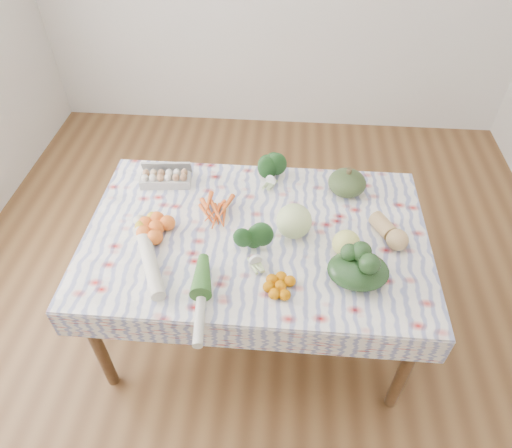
# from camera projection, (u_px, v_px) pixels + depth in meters

# --- Properties ---
(ground) EXTENTS (4.50, 4.50, 0.00)m
(ground) POSITION_uv_depth(u_px,v_px,m) (256.00, 321.00, 2.75)
(ground) COLOR brown
(ground) RESTS_ON ground
(dining_table) EXTENTS (1.60, 1.00, 0.75)m
(dining_table) POSITION_uv_depth(u_px,v_px,m) (256.00, 244.00, 2.27)
(dining_table) COLOR brown
(dining_table) RESTS_ON ground
(tablecloth) EXTENTS (1.66, 1.06, 0.01)m
(tablecloth) POSITION_uv_depth(u_px,v_px,m) (256.00, 233.00, 2.22)
(tablecloth) COLOR white
(tablecloth) RESTS_ON dining_table
(egg_carton) EXTENTS (0.28, 0.13, 0.07)m
(egg_carton) POSITION_uv_depth(u_px,v_px,m) (165.00, 179.00, 2.45)
(egg_carton) COLOR #AFAFAA
(egg_carton) RESTS_ON tablecloth
(carrot_bunch) EXTENTS (0.21, 0.19, 0.04)m
(carrot_bunch) POSITION_uv_depth(u_px,v_px,m) (218.00, 209.00, 2.30)
(carrot_bunch) COLOR orange
(carrot_bunch) RESTS_ON tablecloth
(kale_bunch) EXTENTS (0.19, 0.18, 0.14)m
(kale_bunch) POSITION_uv_depth(u_px,v_px,m) (275.00, 171.00, 2.45)
(kale_bunch) COLOR #173E17
(kale_bunch) RESTS_ON tablecloth
(kabocha_squash) EXTENTS (0.26, 0.26, 0.13)m
(kabocha_squash) POSITION_uv_depth(u_px,v_px,m) (347.00, 183.00, 2.38)
(kabocha_squash) COLOR #3B4F28
(kabocha_squash) RESTS_ON tablecloth
(cabbage) EXTENTS (0.19, 0.19, 0.17)m
(cabbage) POSITION_uv_depth(u_px,v_px,m) (294.00, 221.00, 2.15)
(cabbage) COLOR #C4DB8D
(cabbage) RESTS_ON tablecloth
(butternut_squash) EXTENTS (0.20, 0.25, 0.10)m
(butternut_squash) POSITION_uv_depth(u_px,v_px,m) (390.00, 230.00, 2.15)
(butternut_squash) COLOR tan
(butternut_squash) RESTS_ON tablecloth
(orange_cluster) EXTENTS (0.31, 0.31, 0.08)m
(orange_cluster) POSITION_uv_depth(u_px,v_px,m) (156.00, 228.00, 2.18)
(orange_cluster) COLOR orange
(orange_cluster) RESTS_ON tablecloth
(broccoli) EXTENTS (0.20, 0.20, 0.11)m
(broccoli) POSITION_uv_depth(u_px,v_px,m) (252.00, 250.00, 2.06)
(broccoli) COLOR #1A481B
(broccoli) RESTS_ON tablecloth
(mandarin_cluster) EXTENTS (0.21, 0.21, 0.05)m
(mandarin_cluster) POSITION_uv_depth(u_px,v_px,m) (280.00, 285.00, 1.95)
(mandarin_cluster) COLOR #D47402
(mandarin_cluster) RESTS_ON tablecloth
(grapefruit) EXTENTS (0.13, 0.13, 0.13)m
(grapefruit) POSITION_uv_depth(u_px,v_px,m) (346.00, 244.00, 2.07)
(grapefruit) COLOR #DEE16C
(grapefruit) RESTS_ON tablecloth
(spinach_bag) EXTENTS (0.32, 0.29, 0.12)m
(spinach_bag) POSITION_uv_depth(u_px,v_px,m) (358.00, 270.00, 1.97)
(spinach_bag) COLOR #183116
(spinach_bag) RESTS_ON tablecloth
(daikon) EXTENTS (0.24, 0.43, 0.06)m
(daikon) POSITION_uv_depth(u_px,v_px,m) (150.00, 260.00, 2.04)
(daikon) COLOR beige
(daikon) RESTS_ON tablecloth
(leek) EXTENTS (0.09, 0.42, 0.05)m
(leek) POSITION_uv_depth(u_px,v_px,m) (201.00, 301.00, 1.90)
(leek) COLOR beige
(leek) RESTS_ON tablecloth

